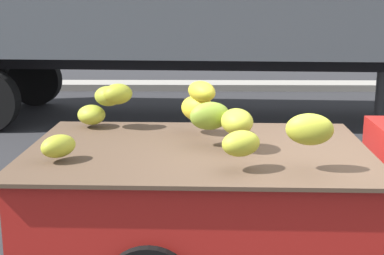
{
  "coord_description": "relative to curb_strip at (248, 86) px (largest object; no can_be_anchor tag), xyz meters",
  "views": [
    {
      "loc": [
        -1.23,
        -4.16,
        2.29
      ],
      "look_at": [
        -1.29,
        0.68,
        1.14
      ],
      "focal_mm": 52.04,
      "sensor_mm": 36.0,
      "label": 1
    }
  ],
  "objects": [
    {
      "name": "curb_strip",
      "position": [
        0.0,
        0.0,
        0.0
      ],
      "size": [
        80.0,
        0.8,
        0.16
      ],
      "primitive_type": "cube",
      "color": "gray",
      "rests_on": "ground"
    }
  ]
}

